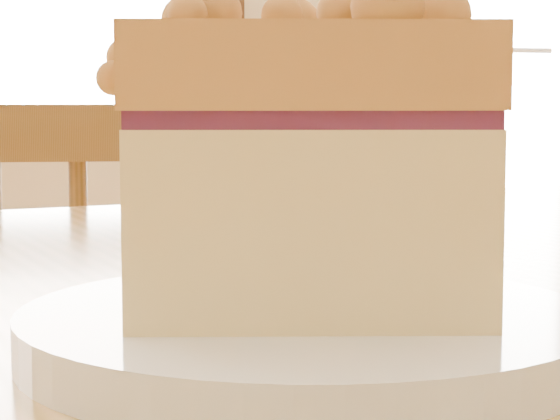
% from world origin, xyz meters
% --- Properties ---
extents(entry_door, '(1.08, 0.06, 2.29)m').
position_xyz_m(entry_door, '(2.30, 3.98, 1.20)').
color(entry_door, white).
rests_on(entry_door, ground).
extents(plate, '(0.21, 0.21, 0.02)m').
position_xyz_m(plate, '(-0.04, -0.05, 0.76)').
color(plate, white).
rests_on(plate, cafe_table_main).
extents(cake_slice, '(0.15, 0.13, 0.12)m').
position_xyz_m(cake_slice, '(-0.04, -0.05, 0.82)').
color(cake_slice, '#D4BE78').
rests_on(cake_slice, plate).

